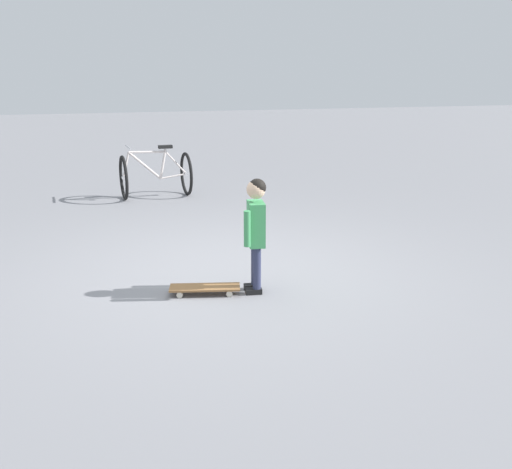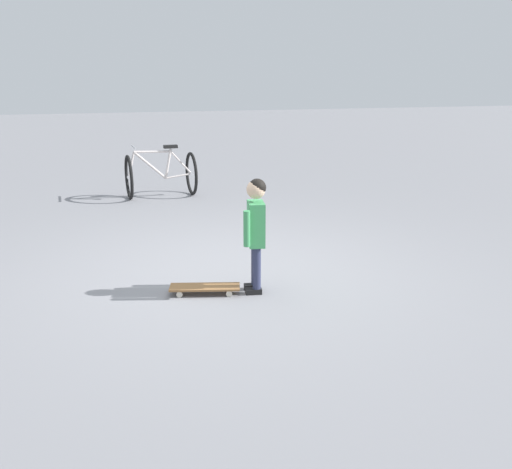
{
  "view_description": "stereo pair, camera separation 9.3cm",
  "coord_description": "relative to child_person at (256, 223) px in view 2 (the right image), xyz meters",
  "views": [
    {
      "loc": [
        1.29,
        5.24,
        1.95
      ],
      "look_at": [
        -0.14,
        0.6,
        0.55
      ],
      "focal_mm": 39.29,
      "sensor_mm": 36.0,
      "label": 1
    },
    {
      "loc": [
        1.2,
        5.26,
        1.95
      ],
      "look_at": [
        -0.14,
        0.6,
        0.55
      ],
      "focal_mm": 39.29,
      "sensor_mm": 36.0,
      "label": 2
    }
  ],
  "objects": [
    {
      "name": "skateboard",
      "position": [
        0.47,
        -0.07,
        -0.6
      ],
      "size": [
        0.67,
        0.34,
        0.07
      ],
      "color": "olive",
      "rests_on": "ground"
    },
    {
      "name": "bicycle_mid",
      "position": [
        0.35,
        -4.41,
        -0.28
      ],
      "size": [
        1.11,
        0.78,
        0.85
      ],
      "color": "black",
      "rests_on": "ground"
    },
    {
      "name": "ground_plane",
      "position": [
        0.14,
        -0.6,
        -0.66
      ],
      "size": [
        50.0,
        50.0,
        0.0
      ],
      "primitive_type": "plane",
      "color": "gray"
    },
    {
      "name": "child_person",
      "position": [
        0.0,
        0.0,
        0.0
      ],
      "size": [
        0.27,
        0.34,
        1.06
      ],
      "color": "#2D3351",
      "rests_on": "ground"
    }
  ]
}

